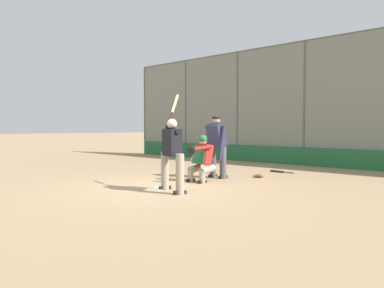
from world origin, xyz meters
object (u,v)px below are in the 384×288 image
umpire_home (217,145)px  fielding_glove_on_dirt (258,176)px  batter_at_plate (172,152)px  spare_bat_near_backstop (279,171)px  catcher_behind_plate (201,157)px

umpire_home → fielding_glove_on_dirt: 1.54m
umpire_home → fielding_glove_on_dirt: size_ratio=6.29×
batter_at_plate → spare_bat_near_backstop: 4.99m
umpire_home → batter_at_plate: bearing=112.8°
batter_at_plate → fielding_glove_on_dirt: batter_at_plate is taller
fielding_glove_on_dirt → umpire_home: bearing=45.4°
spare_bat_near_backstop → fielding_glove_on_dirt: fielding_glove_on_dirt is taller
catcher_behind_plate → umpire_home: 0.97m
fielding_glove_on_dirt → catcher_behind_plate: bearing=68.8°
catcher_behind_plate → fielding_glove_on_dirt: catcher_behind_plate is taller
catcher_behind_plate → fielding_glove_on_dirt: (-0.69, -1.78, -0.61)m
spare_bat_near_backstop → fielding_glove_on_dirt: bearing=102.2°
catcher_behind_plate → fielding_glove_on_dirt: size_ratio=4.44×
batter_at_plate → spare_bat_near_backstop: size_ratio=2.59×
catcher_behind_plate → umpire_home: umpire_home is taller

